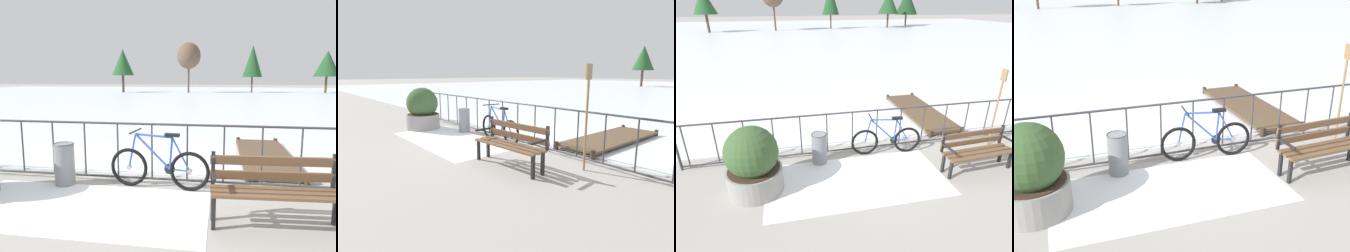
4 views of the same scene
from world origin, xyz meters
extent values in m
plane|color=#9E9991|center=(0.00, 0.00, 0.00)|extent=(160.00, 160.00, 0.00)
cube|color=silver|center=(0.00, 28.40, 0.01)|extent=(80.00, 56.00, 0.03)
cube|color=white|center=(-0.82, -1.20, 0.00)|extent=(3.71, 1.81, 0.01)
cylinder|color=#38383D|center=(0.00, 0.00, 1.05)|extent=(9.00, 0.04, 0.04)
cylinder|color=#38383D|center=(0.00, 0.00, 0.08)|extent=(9.00, 0.04, 0.04)
cylinder|color=#38383D|center=(-4.50, 0.00, 0.53)|extent=(0.06, 0.06, 1.05)
cylinder|color=#38383D|center=(-4.32, 0.00, 0.57)|extent=(0.03, 0.03, 0.97)
cylinder|color=#38383D|center=(-3.70, 0.00, 0.57)|extent=(0.03, 0.03, 0.97)
cylinder|color=#38383D|center=(-3.09, 0.00, 0.57)|extent=(0.03, 0.03, 0.97)
cylinder|color=#38383D|center=(-2.47, 0.00, 0.57)|extent=(0.03, 0.03, 0.97)
cylinder|color=#38383D|center=(-1.85, 0.00, 0.57)|extent=(0.03, 0.03, 0.97)
cylinder|color=#38383D|center=(-1.23, 0.00, 0.57)|extent=(0.03, 0.03, 0.97)
cylinder|color=#38383D|center=(-0.62, 0.00, 0.57)|extent=(0.03, 0.03, 0.97)
cylinder|color=#38383D|center=(0.00, 0.00, 0.57)|extent=(0.03, 0.03, 0.97)
cylinder|color=#38383D|center=(0.62, 0.00, 0.57)|extent=(0.03, 0.03, 0.97)
cylinder|color=#38383D|center=(1.23, 0.00, 0.57)|extent=(0.03, 0.03, 0.97)
cylinder|color=#38383D|center=(1.85, 0.00, 0.57)|extent=(0.03, 0.03, 0.97)
cylinder|color=#38383D|center=(2.47, 0.00, 0.57)|extent=(0.03, 0.03, 0.97)
cylinder|color=#38383D|center=(3.09, 0.00, 0.57)|extent=(0.03, 0.03, 0.97)
cylinder|color=#38383D|center=(3.70, 0.00, 0.57)|extent=(0.03, 0.03, 0.97)
torus|color=black|center=(0.69, -0.30, 0.33)|extent=(0.66, 0.12, 0.66)
cylinder|color=gray|center=(0.69, -0.30, 0.33)|extent=(0.08, 0.07, 0.08)
torus|color=black|center=(-0.36, -0.21, 0.33)|extent=(0.66, 0.12, 0.66)
cylinder|color=gray|center=(-0.36, -0.21, 0.33)|extent=(0.08, 0.07, 0.08)
cylinder|color=#2D51B2|center=(0.38, -0.27, 0.62)|extent=(0.08, 0.04, 0.53)
cylinder|color=#2D51B2|center=(0.06, -0.24, 0.63)|extent=(0.61, 0.09, 0.59)
cylinder|color=#2D51B2|center=(0.08, -0.25, 0.90)|extent=(0.63, 0.09, 0.07)
cylinder|color=#2D51B2|center=(0.52, -0.29, 0.34)|extent=(0.34, 0.06, 0.05)
cylinder|color=#2D51B2|center=(0.54, -0.29, 0.61)|extent=(0.32, 0.06, 0.56)
cylinder|color=#2D51B2|center=(-0.29, -0.21, 0.62)|extent=(0.16, 0.05, 0.59)
cube|color=black|center=(0.40, -0.27, 0.92)|extent=(0.25, 0.12, 0.05)
cylinder|color=black|center=(-0.23, -0.22, 0.96)|extent=(0.07, 0.52, 0.03)
cylinder|color=black|center=(0.36, -0.27, 0.35)|extent=(0.18, 0.04, 0.18)
cube|color=brown|center=(1.85, -1.24, 0.44)|extent=(1.60, 0.20, 0.04)
cube|color=brown|center=(1.86, -1.39, 0.44)|extent=(1.60, 0.20, 0.04)
cube|color=brown|center=(1.86, -1.55, 0.44)|extent=(1.60, 0.20, 0.04)
cube|color=brown|center=(1.84, -1.14, 0.58)|extent=(1.60, 0.15, 0.12)
cube|color=brown|center=(1.84, -1.14, 0.78)|extent=(1.60, 0.15, 0.12)
cube|color=black|center=(2.62, -1.48, 0.22)|extent=(0.05, 0.06, 0.44)
cube|color=black|center=(2.61, -1.22, 0.22)|extent=(0.05, 0.06, 0.44)
cube|color=black|center=(2.60, -1.10, 0.67)|extent=(0.05, 0.05, 0.45)
cube|color=black|center=(2.61, -1.35, 0.64)|extent=(0.06, 0.40, 0.04)
cube|color=black|center=(1.10, -1.57, 0.22)|extent=(0.05, 0.06, 0.44)
cube|color=black|center=(1.09, -1.31, 0.22)|extent=(0.05, 0.06, 0.44)
cube|color=black|center=(1.08, -1.19, 0.67)|extent=(0.05, 0.05, 0.45)
cube|color=black|center=(1.10, -1.44, 0.64)|extent=(0.06, 0.40, 0.04)
cylinder|color=gray|center=(-2.83, -1.08, 0.24)|extent=(1.06, 1.06, 0.48)
cylinder|color=#38281E|center=(-2.83, -1.08, 0.49)|extent=(0.97, 0.97, 0.02)
sphere|color=#38562D|center=(-2.83, -1.08, 0.85)|extent=(1.00, 1.00, 1.00)
cylinder|color=gray|center=(-1.47, -0.33, 0.36)|extent=(0.34, 0.34, 0.72)
torus|color=#494A4E|center=(-1.47, -0.33, 0.72)|extent=(0.35, 0.35, 0.02)
cylinder|color=#937047|center=(2.94, -0.42, 0.85)|extent=(0.04, 0.04, 1.70)
cube|color=#937047|center=(2.94, -0.42, 1.84)|extent=(0.03, 0.16, 0.28)
cube|color=brown|center=(2.17, 1.93, 0.12)|extent=(1.10, 3.27, 0.06)
cylinder|color=#3C2E20|center=(1.67, 0.30, 0.10)|extent=(0.10, 0.10, 0.20)
cylinder|color=#3C2E20|center=(2.66, 0.30, 0.10)|extent=(0.10, 0.10, 0.20)
cylinder|color=#3C2E20|center=(1.67, 3.57, 0.10)|extent=(0.10, 0.10, 0.20)
cylinder|color=#3C2E20|center=(2.66, 3.57, 0.10)|extent=(0.10, 0.10, 0.20)
cylinder|color=brown|center=(-10.83, 32.94, 1.78)|extent=(0.31, 0.31, 3.57)
cone|color=#235128|center=(-10.83, 32.94, 3.73)|extent=(2.74, 2.74, 3.17)
cylinder|color=brown|center=(-2.72, 33.64, 1.81)|extent=(0.23, 0.23, 3.61)
cylinder|color=brown|center=(4.96, 34.94, 1.61)|extent=(0.20, 0.20, 3.21)
cylinder|color=brown|center=(17.66, 37.89, 1.46)|extent=(0.26, 0.26, 2.92)
cone|color=#193D1E|center=(17.66, 37.89, 3.49)|extent=(3.46, 3.46, 3.48)
cylinder|color=brown|center=(13.58, 35.23, 1.65)|extent=(0.27, 0.27, 3.29)
cone|color=#1E4723|center=(13.58, 35.23, 3.50)|extent=(2.94, 2.94, 3.05)
camera|label=1|loc=(1.15, -5.24, 1.84)|focal=33.70mm
camera|label=2|loc=(5.76, -4.74, 1.82)|focal=29.29mm
camera|label=3|loc=(-2.09, -5.77, 3.38)|focal=29.15mm
camera|label=4|loc=(-2.40, -6.37, 3.23)|focal=42.10mm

